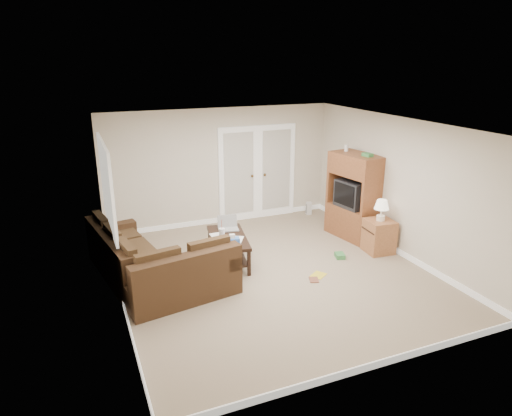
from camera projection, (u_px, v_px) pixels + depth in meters
name	position (u px, v px, depth m)	size (l,w,h in m)	color
floor	(273.00, 273.00, 7.76)	(5.50, 5.50, 0.00)	tan
ceiling	(275.00, 125.00, 6.97)	(5.00, 5.50, 0.02)	white
wall_left	(113.00, 224.00, 6.46)	(0.02, 5.50, 2.50)	beige
wall_right	(399.00, 187.00, 8.27)	(0.02, 5.50, 2.50)	beige
wall_back	(220.00, 167.00, 9.77)	(5.00, 0.02, 2.50)	beige
wall_front	(379.00, 275.00, 4.95)	(5.00, 0.02, 2.50)	beige
baseboards	(273.00, 270.00, 7.74)	(5.00, 5.50, 0.10)	white
french_doors	(258.00, 173.00, 10.12)	(1.80, 0.05, 2.13)	white
window_left	(107.00, 185.00, 7.25)	(0.05, 1.92, 1.42)	white
sectional_sofa	(150.00, 266.00, 7.28)	(2.16, 2.72, 0.81)	#412A19
coffee_table	(228.00, 248.00, 8.08)	(0.83, 1.32, 0.84)	black
tv_armoire	(354.00, 196.00, 9.09)	(0.75, 1.15, 1.83)	brown
side_cabinet	(379.00, 233.00, 8.49)	(0.52, 0.52, 1.02)	#A7683D
space_heater	(309.00, 208.00, 10.59)	(0.12, 0.10, 0.29)	white
floor_magazine	(318.00, 275.00, 7.68)	(0.26, 0.21, 0.01)	yellow
floor_greenbox	(340.00, 256.00, 8.33)	(0.16, 0.21, 0.08)	#3D8643
floor_book	(309.00, 280.00, 7.50)	(0.15, 0.20, 0.02)	brown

